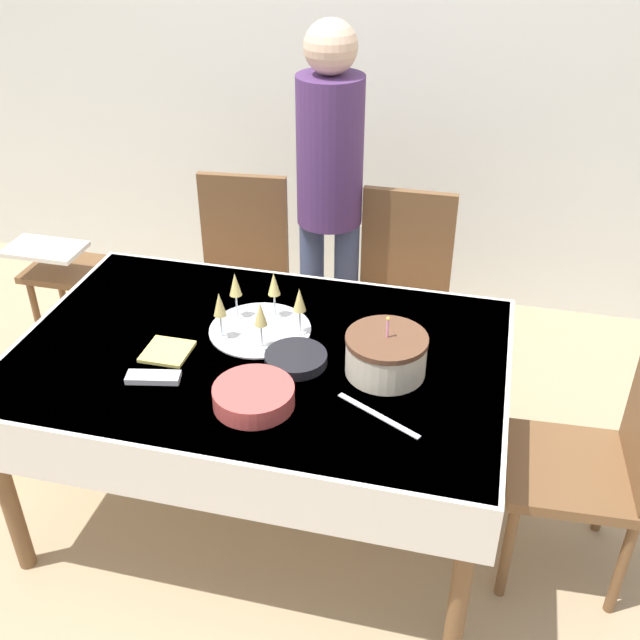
% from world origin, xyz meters
% --- Properties ---
extents(ground_plane, '(12.00, 12.00, 0.00)m').
position_xyz_m(ground_plane, '(0.00, 0.00, 0.00)').
color(ground_plane, tan).
extents(wall_back, '(8.00, 0.05, 2.70)m').
position_xyz_m(wall_back, '(0.00, 1.80, 1.35)').
color(wall_back, silver).
rests_on(wall_back, ground_plane).
extents(dining_table, '(1.65, 1.08, 0.74)m').
position_xyz_m(dining_table, '(0.00, 0.00, 0.64)').
color(dining_table, silver).
rests_on(dining_table, ground_plane).
extents(dining_chair_far_left, '(0.46, 0.46, 0.95)m').
position_xyz_m(dining_chair_far_left, '(-0.37, 0.86, 0.52)').
color(dining_chair_far_left, brown).
rests_on(dining_chair_far_left, ground_plane).
extents(dining_chair_far_right, '(0.42, 0.42, 0.95)m').
position_xyz_m(dining_chair_far_right, '(0.36, 0.86, 0.52)').
color(dining_chair_far_right, brown).
rests_on(dining_chair_far_right, ground_plane).
extents(dining_chair_right_end, '(0.44, 0.44, 0.95)m').
position_xyz_m(dining_chair_right_end, '(1.14, 0.00, 0.52)').
color(dining_chair_right_end, brown).
rests_on(dining_chair_right_end, ground_plane).
extents(birthday_cake, '(0.26, 0.26, 0.21)m').
position_xyz_m(birthday_cake, '(0.43, -0.02, 0.81)').
color(birthday_cake, beige).
rests_on(birthday_cake, dining_table).
extents(champagne_tray, '(0.36, 0.36, 0.18)m').
position_xyz_m(champagne_tray, '(-0.04, 0.12, 0.81)').
color(champagne_tray, silver).
rests_on(champagne_tray, dining_table).
extents(plate_stack_main, '(0.25, 0.25, 0.06)m').
position_xyz_m(plate_stack_main, '(0.07, -0.28, 0.77)').
color(plate_stack_main, '#CC4C47').
rests_on(plate_stack_main, dining_table).
extents(plate_stack_dessert, '(0.21, 0.21, 0.03)m').
position_xyz_m(plate_stack_dessert, '(0.14, -0.04, 0.76)').
color(plate_stack_dessert, black).
rests_on(plate_stack_dessert, dining_table).
extents(cake_knife, '(0.27, 0.16, 0.00)m').
position_xyz_m(cake_knife, '(0.45, -0.24, 0.74)').
color(cake_knife, silver).
rests_on(cake_knife, dining_table).
extents(fork_pile, '(0.18, 0.09, 0.02)m').
position_xyz_m(fork_pile, '(-0.28, -0.24, 0.75)').
color(fork_pile, silver).
rests_on(fork_pile, dining_table).
extents(napkin_pile, '(0.15, 0.15, 0.01)m').
position_xyz_m(napkin_pile, '(-0.29, -0.09, 0.74)').
color(napkin_pile, '#E0D166').
rests_on(napkin_pile, dining_table).
extents(person_standing, '(0.28, 0.28, 1.62)m').
position_xyz_m(person_standing, '(0.02, 0.95, 0.98)').
color(person_standing, '#3F4C72').
rests_on(person_standing, ground_plane).
extents(high_chair, '(0.33, 0.35, 0.71)m').
position_xyz_m(high_chair, '(-1.15, 0.64, 0.48)').
color(high_chair, brown).
rests_on(high_chair, ground_plane).
extents(gift_bag, '(0.26, 0.15, 0.30)m').
position_xyz_m(gift_bag, '(-1.13, 0.01, 0.15)').
color(gift_bag, orange).
rests_on(gift_bag, ground_plane).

